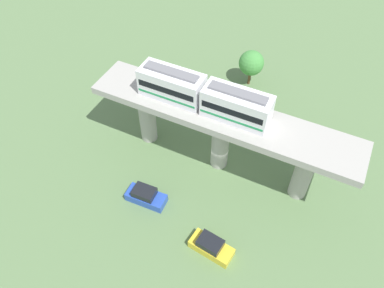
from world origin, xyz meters
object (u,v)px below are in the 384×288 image
at_px(parked_car_blue, 146,196).
at_px(parked_car_yellow, 211,247).
at_px(tree_near_viaduct, 251,63).
at_px(train, 203,95).

relative_size(parked_car_blue, parked_car_yellow, 0.98).
height_order(parked_car_yellow, tree_near_viaduct, tree_near_viaduct).
bearing_deg(train, parked_car_blue, 161.20).
distance_m(parked_car_blue, parked_car_yellow, 8.72).
distance_m(train, tree_near_viaduct, 15.88).
bearing_deg(parked_car_yellow, parked_car_blue, 82.37).
xyz_separation_m(parked_car_yellow, tree_near_viaduct, (24.79, 5.46, 2.71)).
xyz_separation_m(train, parked_car_blue, (-7.95, 2.71, -8.74)).
bearing_deg(parked_car_blue, parked_car_yellow, -107.34).
distance_m(parked_car_blue, tree_near_viaduct, 22.99).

